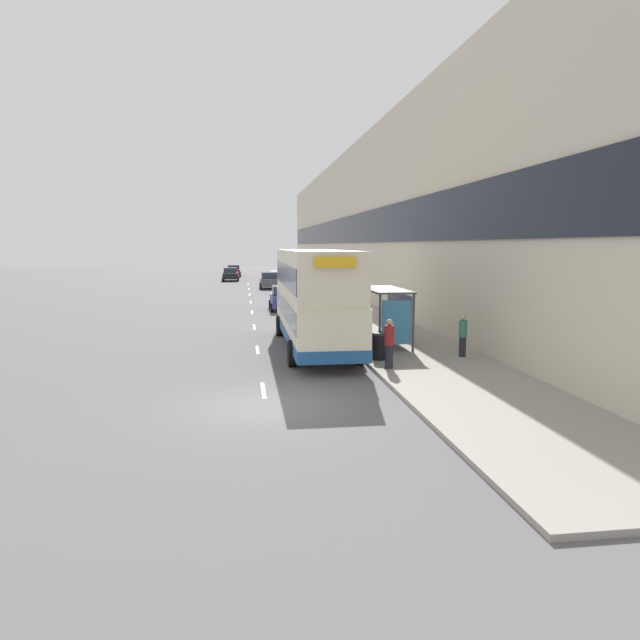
# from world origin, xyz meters

# --- Properties ---
(ground_plane) EXTENTS (220.00, 220.00, 0.00)m
(ground_plane) POSITION_xyz_m (0.00, 0.00, 0.00)
(ground_plane) COLOR #5B595B
(pavement) EXTENTS (5.00, 93.00, 0.14)m
(pavement) POSITION_xyz_m (6.50, 38.50, 0.07)
(pavement) COLOR gray
(pavement) RESTS_ON ground_plane
(terrace_facade) EXTENTS (3.10, 93.00, 13.13)m
(terrace_facade) POSITION_xyz_m (10.49, 38.50, 6.56)
(terrace_facade) COLOR beige
(terrace_facade) RESTS_ON ground_plane
(lane_mark_0) EXTENTS (0.12, 2.00, 0.01)m
(lane_mark_0) POSITION_xyz_m (0.00, 1.81, 0.01)
(lane_mark_0) COLOR silver
(lane_mark_0) RESTS_ON ground_plane
(lane_mark_1) EXTENTS (0.12, 2.00, 0.01)m
(lane_mark_1) POSITION_xyz_m (0.00, 8.81, 0.01)
(lane_mark_1) COLOR silver
(lane_mark_1) RESTS_ON ground_plane
(lane_mark_2) EXTENTS (0.12, 2.00, 0.01)m
(lane_mark_2) POSITION_xyz_m (0.00, 15.80, 0.01)
(lane_mark_2) COLOR silver
(lane_mark_2) RESTS_ON ground_plane
(lane_mark_3) EXTENTS (0.12, 2.00, 0.01)m
(lane_mark_3) POSITION_xyz_m (0.00, 22.79, 0.01)
(lane_mark_3) COLOR silver
(lane_mark_3) RESTS_ON ground_plane
(lane_mark_4) EXTENTS (0.12, 2.00, 0.01)m
(lane_mark_4) POSITION_xyz_m (0.00, 29.79, 0.01)
(lane_mark_4) COLOR silver
(lane_mark_4) RESTS_ON ground_plane
(lane_mark_5) EXTENTS (0.12, 2.00, 0.01)m
(lane_mark_5) POSITION_xyz_m (0.00, 36.78, 0.01)
(lane_mark_5) COLOR silver
(lane_mark_5) RESTS_ON ground_plane
(lane_mark_6) EXTENTS (0.12, 2.00, 0.01)m
(lane_mark_6) POSITION_xyz_m (0.00, 43.78, 0.01)
(lane_mark_6) COLOR silver
(lane_mark_6) RESTS_ON ground_plane
(lane_mark_7) EXTENTS (0.12, 2.00, 0.01)m
(lane_mark_7) POSITION_xyz_m (0.00, 50.77, 0.01)
(lane_mark_7) COLOR silver
(lane_mark_7) RESTS_ON ground_plane
(bus_shelter) EXTENTS (1.60, 4.20, 2.48)m
(bus_shelter) POSITION_xyz_m (5.77, 8.36, 1.88)
(bus_shelter) COLOR #4C4C51
(bus_shelter) RESTS_ON ground_plane
(double_decker_bus_near) EXTENTS (2.85, 11.40, 4.30)m
(double_decker_bus_near) POSITION_xyz_m (2.47, 8.76, 2.29)
(double_decker_bus_near) COLOR beige
(double_decker_bus_near) RESTS_ON ground_plane
(car_0) EXTENTS (2.02, 4.26, 1.67)m
(car_0) POSITION_xyz_m (-1.86, 67.18, 0.83)
(car_0) COLOR maroon
(car_0) RESTS_ON ground_plane
(car_1) EXTENTS (1.99, 3.94, 1.72)m
(car_1) POSITION_xyz_m (2.15, 44.00, 0.85)
(car_1) COLOR #4C5156
(car_1) RESTS_ON ground_plane
(car_2) EXTENTS (2.00, 4.00, 1.72)m
(car_2) POSITION_xyz_m (2.24, 23.95, 0.85)
(car_2) COLOR navy
(car_2) RESTS_ON ground_plane
(car_3) EXTENTS (2.09, 4.14, 1.66)m
(car_3) POSITION_xyz_m (-2.12, 57.69, 0.83)
(car_3) COLOR black
(car_3) RESTS_ON ground_plane
(pedestrian_at_shelter) EXTENTS (0.35, 0.35, 1.78)m
(pedestrian_at_shelter) POSITION_xyz_m (4.55, 3.83, 1.05)
(pedestrian_at_shelter) COLOR #23232D
(pedestrian_at_shelter) RESTS_ON ground_plane
(pedestrian_1) EXTENTS (0.35, 0.35, 1.75)m
(pedestrian_1) POSITION_xyz_m (7.12, 11.37, 1.03)
(pedestrian_1) COLOR #23232D
(pedestrian_1) RESTS_ON ground_plane
(pedestrian_2) EXTENTS (0.34, 0.34, 1.70)m
(pedestrian_2) POSITION_xyz_m (5.14, 12.64, 1.01)
(pedestrian_2) COLOR #23232D
(pedestrian_2) RESTS_ON ground_plane
(pedestrian_3) EXTENTS (0.33, 0.33, 1.65)m
(pedestrian_3) POSITION_xyz_m (7.97, 5.57, 0.98)
(pedestrian_3) COLOR #23232D
(pedestrian_3) RESTS_ON ground_plane
(pedestrian_4) EXTENTS (0.35, 0.35, 1.74)m
(pedestrian_4) POSITION_xyz_m (4.52, 8.40, 1.03)
(pedestrian_4) COLOR #23232D
(pedestrian_4) RESTS_ON ground_plane
(litter_bin) EXTENTS (0.55, 0.55, 1.05)m
(litter_bin) POSITION_xyz_m (4.55, 5.43, 0.67)
(litter_bin) COLOR black
(litter_bin) RESTS_ON ground_plane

